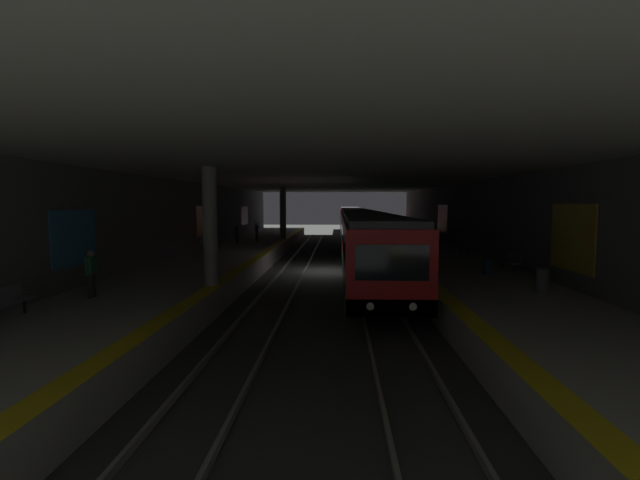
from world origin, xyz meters
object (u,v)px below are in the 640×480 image
at_px(person_waiting_near, 91,272).
at_px(person_standing_far, 237,232).
at_px(bench_left_mid, 466,245).
at_px(pillar_near, 210,226).
at_px(bench_right_near, 3,300).
at_px(bench_left_near, 510,260).
at_px(bench_right_far, 215,239).
at_px(bench_left_far, 434,235).
at_px(backpack_on_floor, 257,239).
at_px(pillar_far, 283,213).
at_px(suitcase_rolling, 487,267).
at_px(trash_bin, 542,281).
at_px(person_boarding, 257,231).
at_px(person_walking_mid, 398,227).
at_px(metro_train, 356,226).
at_px(bench_right_mid, 206,242).

xyz_separation_m(person_waiting_near, person_standing_far, (20.71, -0.11, -0.02)).
distance_m(bench_left_mid, person_waiting_near, 21.22).
height_order(pillar_near, person_waiting_near, pillar_near).
bearing_deg(pillar_near, bench_right_near, 141.61).
height_order(bench_left_near, person_standing_far, person_standing_far).
distance_m(bench_left_mid, bench_right_far, 17.59).
bearing_deg(bench_left_near, person_standing_far, 48.40).
distance_m(bench_left_far, backpack_on_floor, 14.75).
relative_size(pillar_near, bench_left_near, 2.68).
height_order(pillar_far, suitcase_rolling, pillar_far).
height_order(bench_right_near, suitcase_rolling, suitcase_rolling).
bearing_deg(bench_right_near, bench_right_far, 0.00).
distance_m(person_standing_far, trash_bin, 24.60).
bearing_deg(bench_right_far, person_boarding, -26.47).
bearing_deg(person_walking_mid, metro_train, 87.13).
height_order(person_standing_far, person_boarding, person_boarding).
distance_m(bench_left_far, bench_right_mid, 18.66).
distance_m(bench_left_far, person_walking_mid, 5.21).
bearing_deg(trash_bin, pillar_far, 27.77).
distance_m(pillar_near, bench_right_far, 16.13).
xyz_separation_m(pillar_near, bench_right_near, (-5.28, 4.18, -1.75)).
bearing_deg(suitcase_rolling, trash_bin, -170.46).
distance_m(bench_left_mid, person_walking_mid, 14.17).
height_order(metro_train, person_walking_mid, metro_train).
bearing_deg(person_boarding, bench_right_mid, 162.14).
relative_size(metro_train, person_boarding, 36.69).
xyz_separation_m(pillar_far, person_walking_mid, (3.03, -10.47, -1.37)).
bearing_deg(person_walking_mid, trash_bin, -176.32).
bearing_deg(suitcase_rolling, pillar_far, 30.95).
xyz_separation_m(bench_left_mid, trash_bin, (-12.14, 0.73, -0.10)).
height_order(pillar_near, bench_right_near, pillar_near).
height_order(bench_left_near, backpack_on_floor, bench_left_near).
xyz_separation_m(bench_right_far, person_boarding, (4.49, -2.23, 0.32)).
bearing_deg(suitcase_rolling, backpack_on_floor, 38.76).
distance_m(bench_left_near, suitcase_rolling, 1.71).
bearing_deg(backpack_on_floor, person_standing_far, 132.94).
height_order(suitcase_rolling, backpack_on_floor, suitcase_rolling).
distance_m(bench_left_mid, bench_right_mid, 17.17).
xyz_separation_m(pillar_near, person_walking_mid, (25.17, -10.47, -1.37)).
height_order(pillar_far, bench_left_near, pillar_far).
bearing_deg(bench_left_mid, pillar_far, 49.70).
xyz_separation_m(bench_right_far, person_waiting_near, (-17.92, -0.84, 0.33)).
relative_size(bench_right_near, person_waiting_near, 1.07).
distance_m(bench_right_far, backpack_on_floor, 4.73).
distance_m(metro_train, bench_right_far, 14.60).
bearing_deg(suitcase_rolling, person_standing_far, 43.92).
bearing_deg(backpack_on_floor, bench_right_mid, 160.23).
xyz_separation_m(suitcase_rolling, trash_bin, (-3.90, -0.66, 0.07)).
height_order(person_walking_mid, backpack_on_floor, person_walking_mid).
distance_m(pillar_near, person_standing_far, 18.61).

